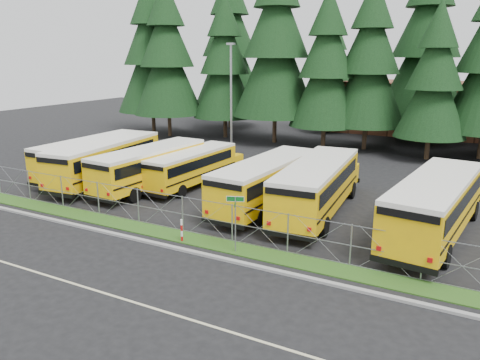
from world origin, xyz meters
name	(u,v)px	position (x,y,z in m)	size (l,w,h in m)	color
ground	(209,229)	(0.00, 0.00, 0.00)	(120.00, 120.00, 0.00)	black
curb	(175,248)	(0.00, -3.10, 0.06)	(50.00, 0.25, 0.12)	gray
grass_verge	(192,239)	(0.00, -1.70, 0.03)	(50.00, 1.40, 0.06)	#224A15
road_lane_line	(103,293)	(0.00, -8.00, 0.01)	(50.00, 0.12, 0.01)	beige
chainlink_fence	(199,217)	(0.00, -1.00, 1.00)	(44.00, 0.10, 2.00)	#95989D
brick_building	(426,108)	(6.00, 40.00, 3.00)	(22.00, 10.00, 6.00)	brown
bus_0	(97,158)	(-13.51, 5.57, 1.51)	(2.72, 11.51, 3.02)	#FFC208
bus_1	(109,161)	(-11.55, 4.81, 1.57)	(2.83, 12.00, 3.15)	#FFC208
bus_2	(154,168)	(-7.66, 5.07, 1.47)	(2.65, 11.22, 2.94)	#FFC208
bus_3	(194,168)	(-5.51, 6.94, 1.30)	(2.34, 9.93, 2.60)	#FFC208
bus_5	(270,183)	(1.30, 5.04, 1.51)	(2.72, 11.52, 3.02)	#FFC208
bus_6	(318,188)	(4.36, 5.27, 1.58)	(2.85, 12.07, 3.16)	#FFC208
bus_east	(436,207)	(10.90, 4.50, 1.61)	(2.90, 12.28, 3.22)	#FFC208
street_sign	(235,212)	(2.76, -2.06, 2.03)	(0.79, 0.52, 2.81)	#95989D
striped_bollard	(182,231)	(-0.25, -2.18, 0.60)	(0.11, 0.11, 1.20)	#B20C0C
light_standard	(231,98)	(-7.51, 16.09, 5.50)	(0.70, 0.35, 10.14)	#95989D
conifer_0	(151,57)	(-23.02, 24.66, 8.87)	(8.02, 8.02, 17.74)	black
conifer_1	(167,59)	(-19.89, 23.63, 8.67)	(7.84, 7.84, 17.34)	black
conifer_2	(225,67)	(-13.73, 25.86, 7.86)	(7.11, 7.11, 15.72)	black
conifer_3	(276,48)	(-7.41, 25.46, 9.77)	(8.83, 8.83, 19.53)	black
conifer_4	(326,70)	(-1.75, 24.80, 7.75)	(7.01, 7.01, 15.50)	black
conifer_5	(370,65)	(2.04, 26.26, 8.18)	(7.40, 7.40, 16.37)	black
conifer_6	(434,82)	(8.18, 24.25, 6.90)	(6.24, 6.24, 13.79)	black
conifer_10	(230,49)	(-16.99, 32.86, 9.88)	(8.93, 8.93, 19.76)	black
conifer_11	(331,74)	(-4.42, 35.16, 6.88)	(6.22, 6.22, 13.76)	black
conifer_12	(426,48)	(6.16, 32.91, 9.82)	(8.88, 8.88, 19.65)	black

